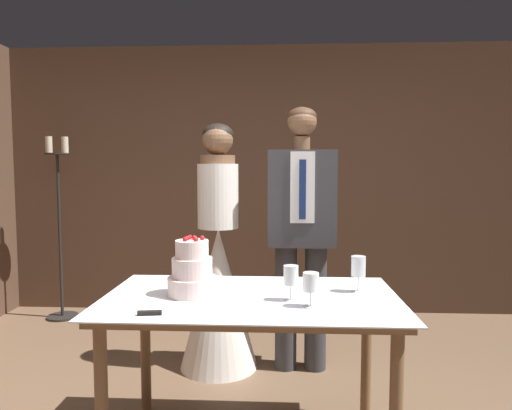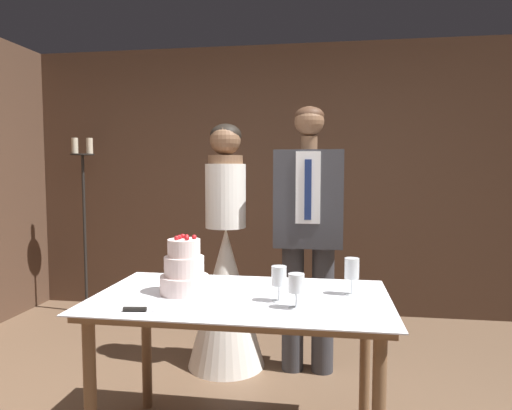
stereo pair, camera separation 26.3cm
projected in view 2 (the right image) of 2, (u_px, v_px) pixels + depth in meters
The scene contains 10 objects.
wall_back at pixel (277, 180), 4.44m from camera, with size 5.08×0.12×2.56m, color #513828.
cake_table at pixel (241, 314), 2.20m from camera, with size 1.41×0.82×0.77m.
tiered_cake at pixel (184, 271), 2.23m from camera, with size 0.24×0.24×0.29m.
cake_knife at pixel (154, 310), 1.95m from camera, with size 0.44×0.08×0.02m.
wine_glass_near at pixel (279, 278), 2.09m from camera, with size 0.07×0.07×0.16m.
wine_glass_middle at pixel (352, 269), 2.21m from camera, with size 0.07×0.07×0.18m.
wine_glass_far at pixel (296, 285), 1.99m from camera, with size 0.07×0.07×0.15m.
bride at pixel (226, 278), 3.19m from camera, with size 0.54×0.54×1.70m.
groom at pixel (308, 225), 3.07m from camera, with size 0.45×0.25×1.80m.
candle_stand at pixel (85, 230), 4.38m from camera, with size 0.28×0.28×1.68m.
Camera 2 is at (0.46, -1.89, 1.38)m, focal length 32.00 mm.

